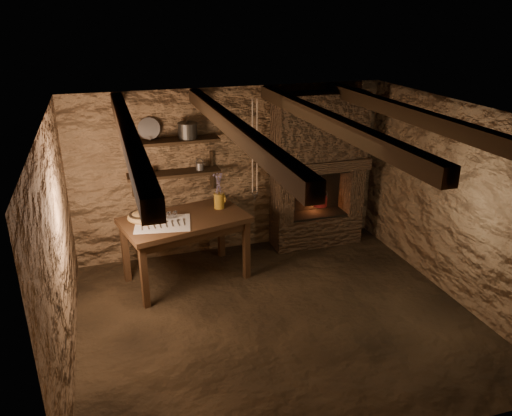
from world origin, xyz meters
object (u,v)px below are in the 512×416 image
object	(u,v)px
stoneware_jug	(219,193)
iron_stockpot	(188,131)
wooden_bowl	(142,217)
work_table	(186,247)
red_pot	(320,201)

from	to	relation	value
stoneware_jug	iron_stockpot	world-z (taller)	iron_stockpot
stoneware_jug	iron_stockpot	xyz separation A→B (m)	(-0.31, 0.41, 0.77)
stoneware_jug	iron_stockpot	size ratio (longest dim) A/B	1.91
stoneware_jug	wooden_bowl	distance (m)	1.05
work_table	wooden_bowl	size ratio (longest dim) A/B	4.58
work_table	iron_stockpot	xyz separation A→B (m)	(0.20, 0.61, 1.39)
work_table	red_pot	bearing A→B (deg)	-0.58
stoneware_jug	wooden_bowl	bearing A→B (deg)	177.86
work_table	iron_stockpot	distance (m)	1.53
work_table	stoneware_jug	xyz separation A→B (m)	(0.51, 0.19, 0.62)
work_table	iron_stockpot	size ratio (longest dim) A/B	6.81
red_pot	stoneware_jug	bearing A→B (deg)	-169.80
iron_stockpot	red_pot	size ratio (longest dim) A/B	0.47
work_table	red_pot	world-z (taller)	red_pot
wooden_bowl	red_pot	bearing A→B (deg)	8.79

